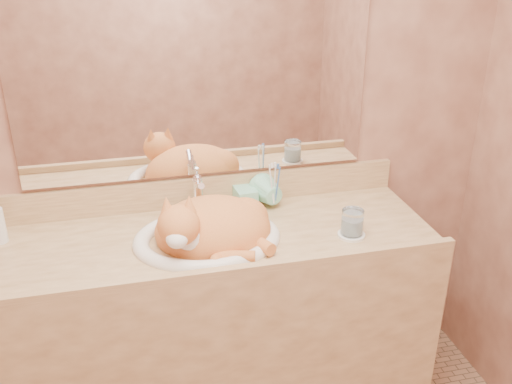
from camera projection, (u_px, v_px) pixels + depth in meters
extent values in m
cube|color=brown|center=(196.00, 107.00, 2.11)|extent=(2.40, 0.02, 2.50)
cube|color=white|center=(195.00, 70.00, 2.04)|extent=(1.30, 0.02, 0.80)
imported|color=#80CDA9|center=(249.00, 191.00, 2.18)|extent=(0.09, 0.09, 0.18)
imported|color=#80CDA9|center=(275.00, 198.00, 2.20)|extent=(0.15, 0.15, 0.11)
cylinder|color=white|center=(351.00, 235.00, 2.04)|extent=(0.10, 0.10, 0.01)
cylinder|color=white|center=(352.00, 222.00, 2.02)|extent=(0.08, 0.08, 0.09)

